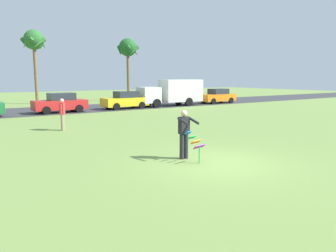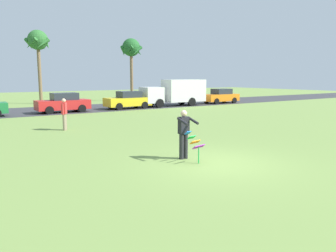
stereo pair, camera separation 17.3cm
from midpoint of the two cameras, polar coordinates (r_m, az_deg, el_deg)
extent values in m
plane|color=olive|center=(11.19, 8.23, -6.43)|extent=(120.00, 120.00, 0.00)
cube|color=#38383D|center=(30.36, -20.06, 2.60)|extent=(120.00, 8.00, 0.01)
cylinder|color=#26262B|center=(11.63, 2.72, -3.50)|extent=(0.16, 0.16, 0.90)
cylinder|color=#26262B|center=(11.52, 1.99, -3.60)|extent=(0.16, 0.16, 0.90)
cube|color=black|center=(11.44, 2.38, 0.13)|extent=(0.36, 0.23, 0.60)
sphere|color=beige|center=(11.39, 2.39, 2.22)|extent=(0.22, 0.22, 0.22)
cylinder|color=black|center=(11.35, 4.01, 0.98)|extent=(0.10, 0.58, 0.24)
cylinder|color=black|center=(11.09, 2.20, 0.81)|extent=(0.10, 0.58, 0.24)
cube|color=blue|center=(11.18, 3.15, -1.18)|extent=(0.25, 0.18, 0.12)
cube|color=green|center=(11.10, 3.77, -1.97)|extent=(0.34, 0.20, 0.12)
cube|color=orange|center=(11.02, 4.40, -2.78)|extent=(0.44, 0.22, 0.12)
cube|color=purple|center=(10.95, 5.04, -3.59)|extent=(0.53, 0.24, 0.12)
cylinder|color=green|center=(11.01, 5.03, -5.06)|extent=(0.04, 0.04, 0.58)
cube|color=red|center=(28.05, -18.50, 3.53)|extent=(4.23, 1.78, 0.76)
cube|color=#282D38|center=(28.05, -18.27, 4.89)|extent=(2.04, 1.43, 0.60)
cylinder|color=black|center=(26.95, -20.61, 2.55)|extent=(0.64, 0.23, 0.64)
cylinder|color=black|center=(28.51, -21.45, 2.81)|extent=(0.64, 0.23, 0.64)
cylinder|color=black|center=(27.72, -15.41, 2.95)|extent=(0.64, 0.23, 0.64)
cylinder|color=black|center=(29.24, -16.49, 3.18)|extent=(0.64, 0.23, 0.64)
cube|color=yellow|center=(30.17, -7.67, 4.21)|extent=(4.25, 1.84, 0.76)
cube|color=#282D38|center=(30.20, -7.45, 5.48)|extent=(2.06, 1.46, 0.60)
cylinder|color=black|center=(28.88, -9.17, 3.36)|extent=(0.65, 0.24, 0.64)
cylinder|color=black|center=(30.32, -10.56, 3.56)|extent=(0.65, 0.24, 0.64)
cylinder|color=black|center=(30.14, -4.75, 3.65)|extent=(0.65, 0.24, 0.64)
cylinder|color=black|center=(31.53, -6.28, 3.84)|extent=(0.65, 0.24, 0.64)
cube|color=silver|center=(31.47, -3.54, 5.42)|extent=(1.87, 1.97, 1.50)
cube|color=silver|center=(33.37, 2.08, 6.21)|extent=(4.27, 2.16, 2.20)
cylinder|color=black|center=(30.88, -2.14, 3.97)|extent=(0.85, 0.31, 0.84)
cylinder|color=black|center=(32.49, -3.76, 4.19)|extent=(0.85, 0.31, 0.84)
cylinder|color=black|center=(32.88, 3.48, 4.24)|extent=(0.85, 0.31, 0.84)
cylinder|color=black|center=(34.39, 1.70, 4.44)|extent=(0.85, 0.31, 0.84)
cube|color=orange|center=(36.64, 8.45, 4.95)|extent=(4.20, 1.71, 0.76)
cube|color=#282D38|center=(36.71, 8.65, 5.98)|extent=(2.02, 1.40, 0.60)
cylinder|color=black|center=(35.19, 7.77, 4.30)|extent=(0.64, 0.22, 0.64)
cylinder|color=black|center=(36.41, 6.06, 4.47)|extent=(0.64, 0.22, 0.64)
cylinder|color=black|center=(36.98, 10.78, 4.43)|extent=(0.64, 0.22, 0.64)
cylinder|color=black|center=(38.14, 9.06, 4.59)|extent=(0.64, 0.22, 0.64)
cylinder|color=brown|center=(38.19, -22.19, 8.54)|extent=(0.36, 0.36, 6.58)
sphere|color=#2D6B2D|center=(38.38, -22.49, 13.74)|extent=(2.10, 2.10, 2.10)
cone|color=#2D6B2D|center=(38.55, -21.03, 13.12)|extent=(0.44, 1.56, 1.28)
cone|color=#2D6B2D|center=(39.28, -22.30, 12.96)|extent=(1.62, 0.90, 1.28)
cone|color=#2D6B2D|center=(38.73, -23.76, 12.95)|extent=(1.27, 1.52, 1.28)
cone|color=#2D6B2D|center=(37.64, -23.44, 13.11)|extent=(1.27, 1.52, 1.28)
cone|color=#2D6B2D|center=(37.53, -21.70, 13.23)|extent=(1.62, 0.90, 1.28)
cylinder|color=brown|center=(39.76, -7.07, 8.76)|extent=(0.36, 0.36, 6.14)
sphere|color=#236028|center=(39.91, -7.16, 13.46)|extent=(2.10, 2.10, 2.10)
cone|color=#236028|center=(40.32, -5.91, 12.79)|extent=(0.44, 1.56, 1.28)
cone|color=#236028|center=(40.81, -7.36, 12.71)|extent=(1.62, 0.90, 1.28)
cone|color=#236028|center=(40.03, -8.52, 12.77)|extent=(1.27, 1.52, 1.28)
cone|color=#236028|center=(39.04, -7.79, 12.89)|extent=(1.27, 1.52, 1.28)
cone|color=#236028|center=(39.22, -6.14, 12.90)|extent=(1.62, 0.90, 1.28)
cylinder|color=gray|center=(18.56, -18.20, 0.61)|extent=(0.16, 0.16, 0.90)
cylinder|color=gray|center=(18.73, -18.05, 0.68)|extent=(0.16, 0.16, 0.90)
cube|color=red|center=(18.56, -18.23, 2.94)|extent=(0.38, 0.42, 0.60)
sphere|color=beige|center=(18.53, -18.29, 4.23)|extent=(0.22, 0.22, 0.22)
cylinder|color=red|center=(18.33, -18.44, 2.75)|extent=(0.09, 0.09, 0.58)
cylinder|color=red|center=(18.79, -18.02, 2.90)|extent=(0.09, 0.09, 0.58)
camera|label=1|loc=(0.09, -90.40, -0.06)|focal=34.94mm
camera|label=2|loc=(0.09, 89.60, 0.06)|focal=34.94mm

